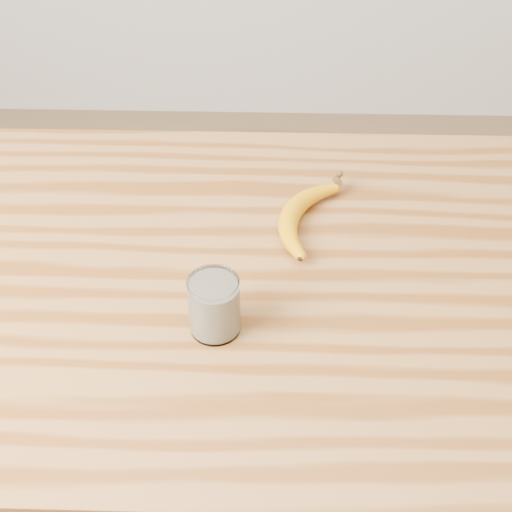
{
  "coord_description": "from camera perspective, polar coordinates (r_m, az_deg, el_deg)",
  "views": [
    {
      "loc": [
        -0.05,
        -0.8,
        1.65
      ],
      "look_at": [
        -0.08,
        0.0,
        0.93
      ],
      "focal_mm": 50.0,
      "sensor_mm": 36.0,
      "label": 1
    }
  ],
  "objects": [
    {
      "name": "smoothie_glass",
      "position": [
        0.99,
        -3.35,
        -4.0
      ],
      "size": [
        0.07,
        0.07,
        0.09
      ],
      "color": "white",
      "rests_on": "table"
    },
    {
      "name": "table",
      "position": [
        1.19,
        3.65,
        -5.87
      ],
      "size": [
        1.2,
        0.8,
        0.9
      ],
      "color": "#94612F",
      "rests_on": "ground"
    },
    {
      "name": "banana",
      "position": [
        1.18,
        2.8,
        3.41
      ],
      "size": [
        0.19,
        0.3,
        0.03
      ],
      "primitive_type": null,
      "rotation": [
        0.0,
        0.0,
        -0.34
      ],
      "color": "#D48803",
      "rests_on": "table"
    }
  ]
}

